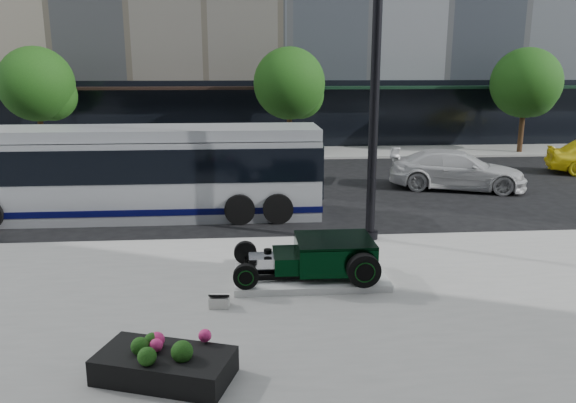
{
  "coord_description": "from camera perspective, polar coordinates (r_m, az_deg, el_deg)",
  "views": [
    {
      "loc": [
        -1.48,
        -17.21,
        4.87
      ],
      "look_at": [
        -0.29,
        -2.22,
        1.2
      ],
      "focal_mm": 35.0,
      "sensor_mm": 36.0,
      "label": 1
    }
  ],
  "objects": [
    {
      "name": "hot_rod",
      "position": [
        12.73,
        3.74,
        -5.45
      ],
      "size": [
        3.22,
        2.0,
        0.81
      ],
      "color": "black",
      "rests_on": "display_plinth"
    },
    {
      "name": "white_sedan",
      "position": [
        23.55,
        16.78,
        3.1
      ],
      "size": [
        5.73,
        3.67,
        1.54
      ],
      "primitive_type": "imported",
      "rotation": [
        0.0,
        0.0,
        1.26
      ],
      "color": "silver",
      "rests_on": "ground"
    },
    {
      "name": "transit_bus",
      "position": [
        18.96,
        -15.27,
        2.94
      ],
      "size": [
        12.12,
        2.88,
        2.92
      ],
      "color": "#B5B9BF",
      "rests_on": "ground"
    },
    {
      "name": "street_trees",
      "position": [
        30.42,
        0.41,
        11.63
      ],
      "size": [
        29.8,
        3.8,
        5.7
      ],
      "color": "black",
      "rests_on": "sidewalk_far"
    },
    {
      "name": "ground",
      "position": [
        17.95,
        0.35,
        -2.04
      ],
      "size": [
        120.0,
        120.0,
        0.0
      ],
      "primitive_type": "plane",
      "color": "black",
      "rests_on": "ground"
    },
    {
      "name": "display_plinth",
      "position": [
        12.86,
        2.22,
        -7.61
      ],
      "size": [
        3.4,
        1.8,
        0.15
      ],
      "primitive_type": "cube",
      "color": "silver",
      "rests_on": "sidewalk_near"
    },
    {
      "name": "flower_planter",
      "position": [
        9.25,
        -12.42,
        -15.77
      ],
      "size": [
        2.3,
        1.65,
        0.67
      ],
      "color": "black",
      "rests_on": "sidewalk_near"
    },
    {
      "name": "info_plaque",
      "position": [
        11.56,
        -6.99,
        -9.97
      ],
      "size": [
        0.42,
        0.33,
        0.31
      ],
      "color": "silver",
      "rests_on": "sidewalk_near"
    },
    {
      "name": "lamppost",
      "position": [
        15.29,
        8.77,
        10.13
      ],
      "size": [
        0.46,
        0.46,
        8.3
      ],
      "color": "black",
      "rests_on": "sidewalk_near"
    },
    {
      "name": "sidewalk_far",
      "position": [
        31.62,
        -1.82,
        4.94
      ],
      "size": [
        70.0,
        4.0,
        0.12
      ],
      "primitive_type": "cube",
      "color": "gray",
      "rests_on": "ground"
    }
  ]
}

